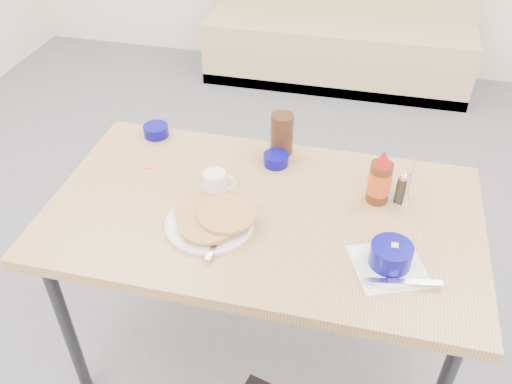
% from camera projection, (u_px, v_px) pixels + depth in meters
% --- Properties ---
extents(booth_bench, '(1.90, 0.56, 1.22)m').
position_uv_depth(booth_bench, '(339.00, 33.00, 3.94)').
color(booth_bench, tan).
rests_on(booth_bench, ground).
extents(dining_table, '(1.40, 0.80, 0.76)m').
position_uv_depth(dining_table, '(262.00, 224.00, 1.80)').
color(dining_table, tan).
rests_on(dining_table, ground).
extents(pancake_plate, '(0.29, 0.30, 0.05)m').
position_uv_depth(pancake_plate, '(211.00, 220.00, 1.69)').
color(pancake_plate, white).
rests_on(pancake_plate, dining_table).
extents(coffee_mug, '(0.11, 0.08, 0.09)m').
position_uv_depth(coffee_mug, '(216.00, 183.00, 1.80)').
color(coffee_mug, white).
rests_on(coffee_mug, dining_table).
extents(grits_setting, '(0.28, 0.26, 0.08)m').
position_uv_depth(grits_setting, '(390.00, 258.00, 1.54)').
color(grits_setting, white).
rests_on(grits_setting, dining_table).
extents(creamer_bowl, '(0.10, 0.10, 0.04)m').
position_uv_depth(creamer_bowl, '(156.00, 131.00, 2.10)').
color(creamer_bowl, '#080573').
rests_on(creamer_bowl, dining_table).
extents(butter_bowl, '(0.09, 0.09, 0.04)m').
position_uv_depth(butter_bowl, '(276.00, 159.00, 1.95)').
color(butter_bowl, '#080573').
rests_on(butter_bowl, dining_table).
extents(amber_tumbler, '(0.11, 0.11, 0.16)m').
position_uv_depth(amber_tumbler, '(282.00, 134.00, 1.97)').
color(amber_tumbler, '#341C10').
rests_on(amber_tumbler, dining_table).
extents(condiment_caddy, '(0.12, 0.09, 0.13)m').
position_uv_depth(condiment_caddy, '(394.00, 187.00, 1.78)').
color(condiment_caddy, silver).
rests_on(condiment_caddy, dining_table).
extents(syrup_bottle, '(0.07, 0.07, 0.20)m').
position_uv_depth(syrup_bottle, '(380.00, 180.00, 1.75)').
color(syrup_bottle, '#47230F').
rests_on(syrup_bottle, dining_table).
extents(sugar_wrapper, '(0.05, 0.04, 0.00)m').
position_uv_depth(sugar_wrapper, '(149.00, 166.00, 1.95)').
color(sugar_wrapper, '#E1634B').
rests_on(sugar_wrapper, dining_table).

